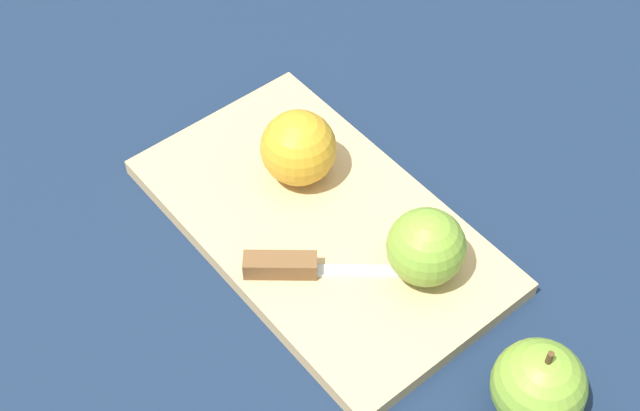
# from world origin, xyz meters

# --- Properties ---
(ground_plane) EXTENTS (4.00, 4.00, 0.00)m
(ground_plane) POSITION_xyz_m (0.00, 0.00, 0.00)
(ground_plane) COLOR #14233D
(cutting_board) EXTENTS (0.35, 0.21, 0.02)m
(cutting_board) POSITION_xyz_m (0.00, 0.00, 0.01)
(cutting_board) COLOR tan
(cutting_board) RESTS_ON ground_plane
(apple_half_left) EXTENTS (0.07, 0.07, 0.07)m
(apple_half_left) POSITION_xyz_m (-0.06, 0.02, 0.05)
(apple_half_left) COLOR gold
(apple_half_left) RESTS_ON cutting_board
(apple_half_right) EXTENTS (0.07, 0.07, 0.07)m
(apple_half_right) POSITION_xyz_m (0.10, 0.03, 0.05)
(apple_half_right) COLOR olive
(apple_half_right) RESTS_ON cutting_board
(knife) EXTENTS (0.11, 0.13, 0.02)m
(knife) POSITION_xyz_m (0.03, -0.06, 0.03)
(knife) COLOR silver
(knife) RESTS_ON cutting_board
(apple_whole) EXTENTS (0.07, 0.07, 0.09)m
(apple_whole) POSITION_xyz_m (0.25, 0.01, 0.04)
(apple_whole) COLOR olive
(apple_whole) RESTS_ON ground_plane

